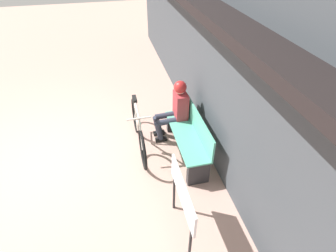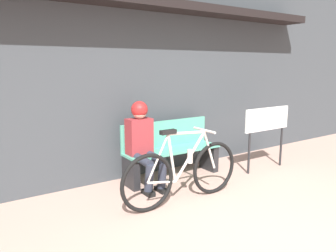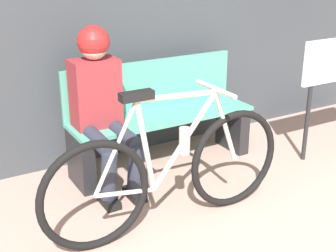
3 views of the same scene
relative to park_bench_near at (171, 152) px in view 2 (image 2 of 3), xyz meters
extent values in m
cube|color=#3D4247|center=(-0.35, 0.41, 1.21)|extent=(12.00, 0.12, 3.20)
cube|color=black|center=(-0.35, 0.13, 2.11)|extent=(6.60, 0.44, 0.12)
cube|color=#51A88E|center=(0.00, -0.05, 0.04)|extent=(1.51, 0.42, 0.03)
cube|color=#51A88E|center=(0.00, 0.14, 0.26)|extent=(1.51, 0.03, 0.40)
cube|color=#232326|center=(-0.70, -0.05, -0.18)|extent=(0.10, 0.36, 0.42)
cube|color=#232326|center=(0.70, -0.05, -0.18)|extent=(0.10, 0.36, 0.42)
torus|color=black|center=(-0.90, -0.84, -0.04)|extent=(0.69, 0.05, 0.69)
torus|color=black|center=(0.11, -0.84, -0.04)|extent=(0.69, 0.05, 0.69)
cylinder|color=silver|center=(-0.34, -0.84, 0.48)|extent=(0.55, 0.03, 0.07)
cylinder|color=silver|center=(-0.29, -0.84, 0.18)|extent=(0.47, 0.03, 0.59)
cylinder|color=silver|center=(-0.56, -0.84, 0.19)|extent=(0.13, 0.03, 0.60)
cylinder|color=silver|center=(-0.71, -0.84, -0.07)|extent=(0.39, 0.03, 0.09)
cylinder|color=silver|center=(-0.76, -0.84, 0.22)|extent=(0.30, 0.02, 0.55)
cylinder|color=silver|center=(0.02, -0.84, 0.21)|extent=(0.21, 0.03, 0.51)
cube|color=black|center=(-0.61, -0.84, 0.52)|extent=(0.20, 0.07, 0.05)
cylinder|color=silver|center=(-0.07, -0.84, 0.48)|extent=(0.03, 0.40, 0.03)
cylinder|color=beige|center=(-0.29, -0.84, 0.18)|extent=(0.07, 0.07, 0.17)
cylinder|color=#2D3342|center=(-0.64, -0.26, 0.05)|extent=(0.11, 0.43, 0.13)
cylinder|color=#2D3342|center=(-0.64, -0.45, -0.15)|extent=(0.11, 0.17, 0.39)
cube|color=black|center=(-0.64, -0.42, -0.36)|extent=(0.10, 0.22, 0.06)
cylinder|color=#2D3342|center=(-0.44, -0.26, 0.05)|extent=(0.11, 0.43, 0.13)
cylinder|color=#2D3342|center=(-0.44, -0.45, -0.15)|extent=(0.11, 0.17, 0.39)
cube|color=black|center=(-0.44, -0.42, -0.36)|extent=(0.10, 0.22, 0.06)
cube|color=maroon|center=(-0.54, -0.01, 0.31)|extent=(0.34, 0.22, 0.50)
sphere|color=beige|center=(-0.54, -0.03, 0.66)|extent=(0.20, 0.20, 0.20)
sphere|color=#B22323|center=(-0.54, -0.03, 0.69)|extent=(0.23, 0.23, 0.23)
cylinder|color=#232326|center=(1.09, -0.55, -0.06)|extent=(0.04, 0.04, 0.65)
cylinder|color=#232326|center=(1.86, -0.55, -0.06)|extent=(0.04, 0.04, 0.65)
cube|color=white|center=(1.48, -0.55, 0.44)|extent=(0.96, 0.03, 0.36)
camera|label=1|loc=(3.35, -1.16, 2.96)|focal=28.00mm
camera|label=2|loc=(-2.68, -3.91, 1.28)|focal=35.00mm
camera|label=3|loc=(-1.72, -3.10, 1.30)|focal=50.00mm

